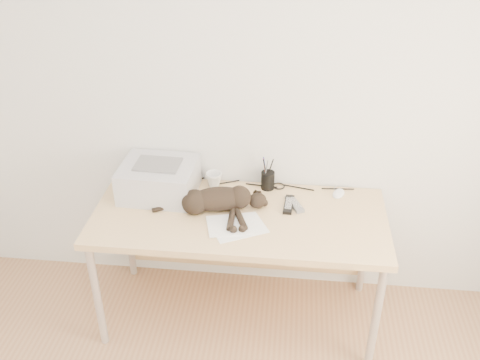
# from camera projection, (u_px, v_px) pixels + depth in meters

# --- Properties ---
(wall_back) EXTENTS (3.50, 0.00, 3.50)m
(wall_back) POSITION_uv_depth(u_px,v_px,m) (246.00, 93.00, 2.92)
(wall_back) COLOR silver
(wall_back) RESTS_ON floor
(desk) EXTENTS (1.60, 0.70, 0.74)m
(desk) POSITION_uv_depth(u_px,v_px,m) (241.00, 225.00, 3.05)
(desk) COLOR tan
(desk) RESTS_ON floor
(printer) EXTENTS (0.43, 0.37, 0.20)m
(printer) POSITION_uv_depth(u_px,v_px,m) (159.00, 179.00, 3.04)
(printer) COLOR #B0B0B5
(printer) RESTS_ON desk
(papers) EXTENTS (0.35, 0.30, 0.01)m
(papers) POSITION_uv_depth(u_px,v_px,m) (236.00, 226.00, 2.81)
(papers) COLOR white
(papers) RESTS_ON desk
(cat) EXTENTS (0.64, 0.31, 0.14)m
(cat) POSITION_uv_depth(u_px,v_px,m) (216.00, 201.00, 2.91)
(cat) COLOR black
(cat) RESTS_ON desk
(mug) EXTENTS (0.13, 0.13, 0.09)m
(mug) POSITION_uv_depth(u_px,v_px,m) (214.00, 180.00, 3.14)
(mug) COLOR white
(mug) RESTS_ON desk
(pen_cup) EXTENTS (0.08, 0.08, 0.20)m
(pen_cup) POSITION_uv_depth(u_px,v_px,m) (268.00, 180.00, 3.11)
(pen_cup) COLOR black
(pen_cup) RESTS_ON desk
(remote_grey) EXTENTS (0.11, 0.17, 0.02)m
(remote_grey) POSITION_uv_depth(u_px,v_px,m) (295.00, 204.00, 2.98)
(remote_grey) COLOR slate
(remote_grey) RESTS_ON desk
(remote_black) EXTENTS (0.06, 0.18, 0.02)m
(remote_black) POSITION_uv_depth(u_px,v_px,m) (289.00, 205.00, 2.97)
(remote_black) COLOR black
(remote_black) RESTS_ON desk
(mouse) EXTENTS (0.10, 0.12, 0.04)m
(mouse) POSITION_uv_depth(u_px,v_px,m) (339.00, 192.00, 3.07)
(mouse) COLOR silver
(mouse) RESTS_ON desk
(cable_tangle) EXTENTS (1.36, 0.08, 0.01)m
(cable_tangle) POSITION_uv_depth(u_px,v_px,m) (245.00, 184.00, 3.17)
(cable_tangle) COLOR black
(cable_tangle) RESTS_ON desk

